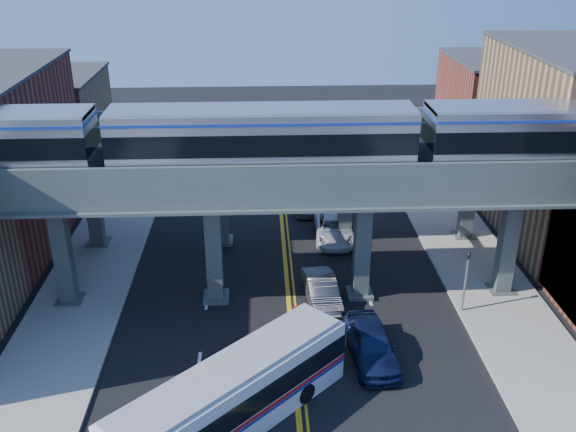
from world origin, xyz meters
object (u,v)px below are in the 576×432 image
car_lane_c (334,228)px  car_lane_d (305,197)px  stop_sign (299,320)px  car_lane_b (322,291)px  transit_train (262,138)px  transit_bus (233,397)px  car_lane_a (372,344)px  traffic_signal (466,275)px

car_lane_c → car_lane_d: size_ratio=1.02×
stop_sign → car_lane_b: bearing=70.7°
transit_train → car_lane_c: (4.65, 7.26, -8.51)m
transit_bus → car_lane_c: transit_bus is taller
transit_bus → car_lane_a: size_ratio=1.98×
car_lane_a → car_lane_b: (-1.89, 5.08, -0.10)m
stop_sign → car_lane_b: stop_sign is taller
stop_sign → car_lane_d: size_ratio=0.50×
transit_train → transit_bus: transit_train is taller
stop_sign → car_lane_d: bearing=85.1°
transit_bus → car_lane_c: bearing=27.0°
transit_train → traffic_signal: size_ratio=11.45×
car_lane_a → car_lane_c: size_ratio=0.93×
car_lane_d → stop_sign: bearing=-100.6°
car_lane_b → car_lane_d: size_ratio=0.86×
transit_train → car_lane_c: bearing=57.3°
car_lane_a → car_lane_d: size_ratio=0.95×
car_lane_a → car_lane_c: 13.06m
traffic_signal → car_lane_a: (-5.51, -3.79, -1.45)m
traffic_signal → car_lane_b: 7.67m
traffic_signal → car_lane_b: (-7.40, 1.28, -1.55)m
transit_bus → car_lane_d: (4.51, 22.65, -0.73)m
transit_train → transit_bus: (-1.40, -10.03, -7.77)m
transit_train → stop_sign: bearing=-72.2°
car_lane_a → stop_sign: bearing=162.6°
stop_sign → transit_train: bearing=107.8°
car_lane_b → transit_bus: bearing=-121.5°
stop_sign → car_lane_a: (3.39, -0.79, -0.91)m
transit_train → car_lane_a: bearing=-49.2°
stop_sign → traffic_signal: bearing=18.6°
transit_train → stop_sign: 9.15m
stop_sign → traffic_signal: 9.41m
transit_train → car_lane_a: transit_train is taller
transit_train → car_lane_d: (3.10, 12.63, -8.49)m
car_lane_d → transit_bus: bearing=-107.0°
transit_bus → stop_sign: bearing=15.4°
transit_train → traffic_signal: (10.50, -2.00, -6.95)m
traffic_signal → transit_bus: (-11.91, -8.03, -0.81)m
car_lane_a → traffic_signal: bearing=30.2°
stop_sign → traffic_signal: size_ratio=0.64×
stop_sign → car_lane_b: 4.65m
traffic_signal → transit_bus: bearing=-146.0°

